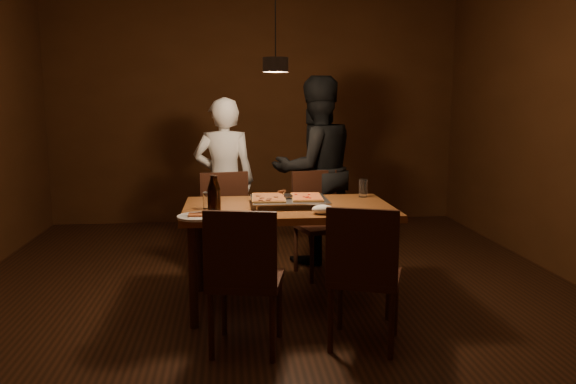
{
  "coord_description": "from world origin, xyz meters",
  "views": [
    {
      "loc": [
        -0.33,
        -3.98,
        1.5
      ],
      "look_at": [
        0.09,
        0.0,
        0.85
      ],
      "focal_mm": 35.0,
      "sensor_mm": 36.0,
      "label": 1
    }
  ],
  "objects": [
    {
      "name": "room_shell",
      "position": [
        0.0,
        0.0,
        1.4
      ],
      "size": [
        6.0,
        6.0,
        6.0
      ],
      "color": "#371B0F",
      "rests_on": "ground"
    },
    {
      "name": "dining_table",
      "position": [
        0.09,
        0.0,
        0.68
      ],
      "size": [
        1.5,
        0.9,
        0.75
      ],
      "color": "brown",
      "rests_on": "floor"
    },
    {
      "name": "chair_far_left",
      "position": [
        -0.36,
        0.73,
        0.54
      ],
      "size": [
        0.5,
        0.5,
        0.49
      ],
      "rotation": [
        0.0,
        0.0,
        3.35
      ],
      "color": "#38190F",
      "rests_on": "floor"
    },
    {
      "name": "chair_far_right",
      "position": [
        0.44,
        0.76,
        0.54
      ],
      "size": [
        0.52,
        0.52,
        0.49
      ],
      "rotation": [
        0.0,
        0.0,
        3.41
      ],
      "color": "#38190F",
      "rests_on": "floor"
    },
    {
      "name": "chair_near_left",
      "position": [
        -0.26,
        -0.8,
        0.54
      ],
      "size": [
        0.5,
        0.5,
        0.49
      ],
      "rotation": [
        0.0,
        0.0,
        -0.2
      ],
      "color": "#38190F",
      "rests_on": "floor"
    },
    {
      "name": "chair_near_right",
      "position": [
        0.46,
        -0.81,
        0.54
      ],
      "size": [
        0.54,
        0.54,
        0.49
      ],
      "rotation": [
        0.0,
        0.0,
        -0.36
      ],
      "color": "#38190F",
      "rests_on": "floor"
    },
    {
      "name": "pizza_tray",
      "position": [
        0.1,
        0.02,
        0.77
      ],
      "size": [
        0.55,
        0.45,
        0.05
      ],
      "primitive_type": "cube",
      "rotation": [
        0.0,
        0.0,
        -0.01
      ],
      "color": "silver",
      "rests_on": "dining_table"
    },
    {
      "name": "pizza_meat",
      "position": [
        -0.05,
        0.03,
        0.81
      ],
      "size": [
        0.26,
        0.39,
        0.02
      ],
      "primitive_type": "cube",
      "rotation": [
        0.0,
        0.0,
        -0.05
      ],
      "color": "maroon",
      "rests_on": "pizza_tray"
    },
    {
      "name": "pizza_cheese",
      "position": [
        0.23,
        0.03,
        0.81
      ],
      "size": [
        0.24,
        0.36,
        0.02
      ],
      "primitive_type": "cube",
      "rotation": [
        0.0,
        0.0,
        -0.06
      ],
      "color": "gold",
      "rests_on": "pizza_tray"
    },
    {
      "name": "spatula",
      "position": [
        0.09,
        0.05,
        0.81
      ],
      "size": [
        0.16,
        0.26,
        0.04
      ],
      "primitive_type": null,
      "rotation": [
        0.0,
        0.0,
        0.31
      ],
      "color": "silver",
      "rests_on": "pizza_tray"
    },
    {
      "name": "beer_bottle_a",
      "position": [
        -0.44,
        -0.27,
        0.88
      ],
      "size": [
        0.07,
        0.07,
        0.27
      ],
      "color": "black",
      "rests_on": "dining_table"
    },
    {
      "name": "beer_bottle_b",
      "position": [
        -0.43,
        -0.22,
        0.88
      ],
      "size": [
        0.07,
        0.07,
        0.25
      ],
      "color": "black",
      "rests_on": "dining_table"
    },
    {
      "name": "water_glass_left",
      "position": [
        -0.49,
        -0.05,
        0.81
      ],
      "size": [
        0.07,
        0.07,
        0.12
      ],
      "primitive_type": "cylinder",
      "color": "silver",
      "rests_on": "dining_table"
    },
    {
      "name": "water_glass_right",
      "position": [
        0.72,
        0.31,
        0.82
      ],
      "size": [
        0.07,
        0.07,
        0.14
      ],
      "primitive_type": "cylinder",
      "color": "silver",
      "rests_on": "dining_table"
    },
    {
      "name": "plate_slice",
      "position": [
        -0.54,
        -0.37,
        0.76
      ],
      "size": [
        0.27,
        0.27,
        0.03
      ],
      "color": "white",
      "rests_on": "dining_table"
    },
    {
      "name": "napkin",
      "position": [
        0.29,
        -0.32,
        0.78
      ],
      "size": [
        0.15,
        0.11,
        0.06
      ],
      "primitive_type": "ellipsoid",
      "color": "white",
      "rests_on": "dining_table"
    },
    {
      "name": "diner_white",
      "position": [
        -0.38,
        1.2,
        0.77
      ],
      "size": [
        0.57,
        0.38,
        1.53
      ],
      "primitive_type": "imported",
      "rotation": [
        0.0,
        0.0,
        3.12
      ],
      "color": "white",
      "rests_on": "floor"
    },
    {
      "name": "diner_dark",
      "position": [
        0.46,
        1.14,
        0.86
      ],
      "size": [
        1.01,
        0.89,
        1.73
      ],
      "primitive_type": "imported",
      "rotation": [
        0.0,
        0.0,
        3.48
      ],
      "color": "black",
      "rests_on": "floor"
    },
    {
      "name": "pendant_lamp",
      "position": [
        0.0,
        0.0,
        1.76
      ],
      "size": [
        0.18,
        0.18,
        1.1
      ],
      "color": "black",
      "rests_on": "ceiling"
    }
  ]
}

